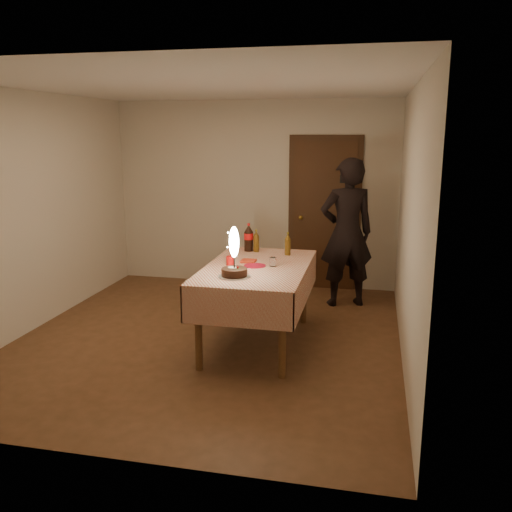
{
  "coord_description": "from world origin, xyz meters",
  "views": [
    {
      "loc": [
        1.66,
        -5.23,
        2.16
      ],
      "look_at": [
        0.54,
        -0.08,
        0.95
      ],
      "focal_mm": 38.0,
      "sensor_mm": 36.0,
      "label": 1
    }
  ],
  "objects_px": {
    "cola_bottle": "(249,238)",
    "photographer": "(347,233)",
    "amber_bottle_left": "(256,241)",
    "birthday_cake": "(234,262)",
    "red_cup": "(230,261)",
    "clear_cup": "(273,262)",
    "amber_bottle_right": "(288,244)",
    "dining_table": "(257,276)",
    "red_plate": "(255,266)"
  },
  "relations": [
    {
      "from": "cola_bottle",
      "to": "photographer",
      "type": "xyz_separation_m",
      "value": [
        1.05,
        0.87,
        -0.06
      ]
    },
    {
      "from": "amber_bottle_left",
      "to": "photographer",
      "type": "height_order",
      "value": "photographer"
    },
    {
      "from": "birthday_cake",
      "to": "red_cup",
      "type": "distance_m",
      "value": 0.42
    },
    {
      "from": "clear_cup",
      "to": "cola_bottle",
      "type": "height_order",
      "value": "cola_bottle"
    },
    {
      "from": "amber_bottle_right",
      "to": "dining_table",
      "type": "bearing_deg",
      "value": -112.22
    },
    {
      "from": "red_cup",
      "to": "amber_bottle_left",
      "type": "bearing_deg",
      "value": 80.75
    },
    {
      "from": "dining_table",
      "to": "red_cup",
      "type": "distance_m",
      "value": 0.32
    },
    {
      "from": "dining_table",
      "to": "red_plate",
      "type": "bearing_deg",
      "value": -135.33
    },
    {
      "from": "red_plate",
      "to": "photographer",
      "type": "xyz_separation_m",
      "value": [
        0.83,
        1.55,
        0.09
      ]
    },
    {
      "from": "clear_cup",
      "to": "photographer",
      "type": "height_order",
      "value": "photographer"
    },
    {
      "from": "red_plate",
      "to": "cola_bottle",
      "type": "xyz_separation_m",
      "value": [
        -0.22,
        0.68,
        0.15
      ]
    },
    {
      "from": "dining_table",
      "to": "clear_cup",
      "type": "xyz_separation_m",
      "value": [
        0.16,
        0.02,
        0.16
      ]
    },
    {
      "from": "birthday_cake",
      "to": "cola_bottle",
      "type": "bearing_deg",
      "value": 96.23
    },
    {
      "from": "birthday_cake",
      "to": "clear_cup",
      "type": "height_order",
      "value": "birthday_cake"
    },
    {
      "from": "clear_cup",
      "to": "cola_bottle",
      "type": "distance_m",
      "value": 0.77
    },
    {
      "from": "dining_table",
      "to": "birthday_cake",
      "type": "bearing_deg",
      "value": -104.63
    },
    {
      "from": "cola_bottle",
      "to": "amber_bottle_left",
      "type": "distance_m",
      "value": 0.1
    },
    {
      "from": "dining_table",
      "to": "birthday_cake",
      "type": "height_order",
      "value": "birthday_cake"
    },
    {
      "from": "birthday_cake",
      "to": "photographer",
      "type": "relative_size",
      "value": 0.25
    },
    {
      "from": "red_plate",
      "to": "red_cup",
      "type": "height_order",
      "value": "red_cup"
    },
    {
      "from": "red_plate",
      "to": "clear_cup",
      "type": "bearing_deg",
      "value": 11.26
    },
    {
      "from": "clear_cup",
      "to": "amber_bottle_right",
      "type": "distance_m",
      "value": 0.54
    },
    {
      "from": "clear_cup",
      "to": "cola_bottle",
      "type": "bearing_deg",
      "value": 121.83
    },
    {
      "from": "red_cup",
      "to": "amber_bottle_right",
      "type": "distance_m",
      "value": 0.79
    },
    {
      "from": "dining_table",
      "to": "red_plate",
      "type": "distance_m",
      "value": 0.12
    },
    {
      "from": "red_cup",
      "to": "red_plate",
      "type": "bearing_deg",
      "value": 10.65
    },
    {
      "from": "cola_bottle",
      "to": "amber_bottle_left",
      "type": "xyz_separation_m",
      "value": [
        0.09,
        -0.02,
        -0.03
      ]
    },
    {
      "from": "birthday_cake",
      "to": "red_plate",
      "type": "relative_size",
      "value": 2.15
    },
    {
      "from": "cola_bottle",
      "to": "amber_bottle_right",
      "type": "relative_size",
      "value": 1.25
    },
    {
      "from": "clear_cup",
      "to": "amber_bottle_left",
      "type": "height_order",
      "value": "amber_bottle_left"
    },
    {
      "from": "birthday_cake",
      "to": "amber_bottle_right",
      "type": "height_order",
      "value": "birthday_cake"
    },
    {
      "from": "red_cup",
      "to": "photographer",
      "type": "distance_m",
      "value": 1.92
    },
    {
      "from": "clear_cup",
      "to": "cola_bottle",
      "type": "xyz_separation_m",
      "value": [
        -0.4,
        0.65,
        0.11
      ]
    },
    {
      "from": "cola_bottle",
      "to": "birthday_cake",
      "type": "bearing_deg",
      "value": -83.77
    },
    {
      "from": "clear_cup",
      "to": "amber_bottle_right",
      "type": "bearing_deg",
      "value": 83.11
    },
    {
      "from": "photographer",
      "to": "red_cup",
      "type": "bearing_deg",
      "value": -124.0
    },
    {
      "from": "dining_table",
      "to": "clear_cup",
      "type": "height_order",
      "value": "clear_cup"
    },
    {
      "from": "dining_table",
      "to": "cola_bottle",
      "type": "distance_m",
      "value": 0.75
    },
    {
      "from": "red_plate",
      "to": "amber_bottle_right",
      "type": "xyz_separation_m",
      "value": [
        0.24,
        0.57,
        0.11
      ]
    },
    {
      "from": "red_plate",
      "to": "clear_cup",
      "type": "distance_m",
      "value": 0.19
    },
    {
      "from": "dining_table",
      "to": "amber_bottle_left",
      "type": "xyz_separation_m",
      "value": [
        -0.15,
        0.64,
        0.23
      ]
    },
    {
      "from": "amber_bottle_left",
      "to": "red_cup",
      "type": "bearing_deg",
      "value": -99.25
    },
    {
      "from": "cola_bottle",
      "to": "amber_bottle_right",
      "type": "height_order",
      "value": "cola_bottle"
    },
    {
      "from": "clear_cup",
      "to": "birthday_cake",
      "type": "bearing_deg",
      "value": -120.59
    },
    {
      "from": "red_cup",
      "to": "amber_bottle_right",
      "type": "bearing_deg",
      "value": 51.58
    },
    {
      "from": "cola_bottle",
      "to": "photographer",
      "type": "height_order",
      "value": "photographer"
    },
    {
      "from": "red_plate",
      "to": "birthday_cake",
      "type": "bearing_deg",
      "value": -102.82
    },
    {
      "from": "red_cup",
      "to": "clear_cup",
      "type": "relative_size",
      "value": 1.11
    },
    {
      "from": "cola_bottle",
      "to": "amber_bottle_right",
      "type": "bearing_deg",
      "value": -13.58
    },
    {
      "from": "clear_cup",
      "to": "amber_bottle_right",
      "type": "height_order",
      "value": "amber_bottle_right"
    }
  ]
}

